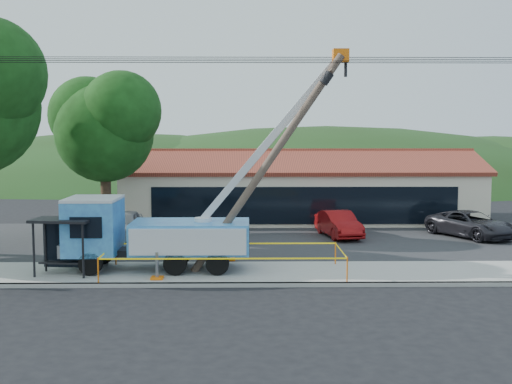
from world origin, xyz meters
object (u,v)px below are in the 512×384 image
object	(u,v)px
car_dark	(470,239)
leaning_pole	(274,154)
car_silver	(124,240)
utility_truck	(154,231)
bus_shelter	(65,233)
car_red	(338,239)

from	to	relation	value
car_dark	leaning_pole	bearing A→B (deg)	-170.21
car_silver	car_dark	xyz separation A→B (m)	(18.62, 0.14, 0.00)
utility_truck	leaning_pole	world-z (taller)	utility_truck
utility_truck	bus_shelter	bearing A→B (deg)	-167.04
utility_truck	car_red	size ratio (longest dim) A/B	2.71
leaning_pole	car_dark	distance (m)	14.74
car_silver	car_red	world-z (taller)	car_silver
utility_truck	leaning_pole	size ratio (longest dim) A/B	1.30
utility_truck	car_dark	world-z (taller)	utility_truck
bus_shelter	car_dark	xyz separation A→B (m)	(19.25, 8.87, -1.78)
leaning_pole	car_red	distance (m)	10.73
leaning_pole	bus_shelter	world-z (taller)	leaning_pole
car_silver	car_dark	size ratio (longest dim) A/B	0.86
car_silver	car_red	size ratio (longest dim) A/B	1.03
utility_truck	car_dark	distance (m)	17.89
bus_shelter	car_silver	bearing A→B (deg)	92.09
utility_truck	car_red	xyz separation A→B (m)	(8.76, 8.29, -1.75)
leaning_pole	car_silver	distance (m)	12.37
car_dark	utility_truck	bearing A→B (deg)	178.93
car_silver	leaning_pole	bearing A→B (deg)	-47.66
car_silver	bus_shelter	bearing A→B (deg)	-94.04
bus_shelter	car_red	distance (m)	15.26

